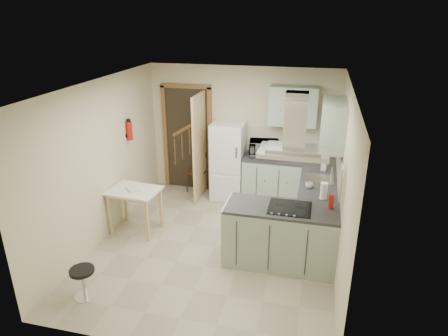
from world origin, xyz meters
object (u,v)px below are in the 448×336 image
(fridge, at_px, (228,161))
(peninsula, at_px, (281,236))
(microwave, at_px, (264,148))
(extractor_hood, at_px, (294,152))
(drop_leaf_table, at_px, (136,210))
(stool, at_px, (84,283))
(bentwood_chair, at_px, (197,171))

(fridge, xyz_separation_m, peninsula, (1.22, -1.98, -0.30))
(peninsula, relative_size, microwave, 2.92)
(extractor_hood, bearing_deg, microwave, 108.08)
(drop_leaf_table, height_order, stool, drop_leaf_table)
(fridge, bearing_deg, peninsula, -58.26)
(peninsula, bearing_deg, extractor_hood, 0.00)
(peninsula, bearing_deg, bentwood_chair, 132.04)
(extractor_hood, relative_size, microwave, 1.69)
(drop_leaf_table, height_order, microwave, microwave)
(extractor_hood, xyz_separation_m, microwave, (-0.66, 2.02, -0.67))
(bentwood_chair, bearing_deg, drop_leaf_table, -92.20)
(fridge, xyz_separation_m, microwave, (0.67, 0.04, 0.30))
(fridge, xyz_separation_m, drop_leaf_table, (-1.18, -1.62, -0.38))
(extractor_hood, distance_m, drop_leaf_table, 2.87)
(peninsula, height_order, bentwood_chair, peninsula)
(extractor_hood, distance_m, bentwood_chair, 3.19)
(extractor_hood, xyz_separation_m, stool, (-2.44, -1.33, -1.51))
(stool, bearing_deg, bentwood_chair, 82.71)
(peninsula, relative_size, drop_leaf_table, 1.95)
(stool, bearing_deg, extractor_hood, 28.57)
(extractor_hood, distance_m, stool, 3.17)
(bentwood_chair, relative_size, stool, 2.02)
(microwave, bearing_deg, bentwood_chair, 167.86)
(extractor_hood, bearing_deg, fridge, 123.79)
(fridge, relative_size, microwave, 2.82)
(bentwood_chair, xyz_separation_m, stool, (-0.44, -3.44, -0.21))
(stool, distance_m, microwave, 3.89)
(drop_leaf_table, xyz_separation_m, microwave, (1.85, 1.66, 0.68))
(drop_leaf_table, bearing_deg, fridge, 58.64)
(extractor_hood, bearing_deg, stool, -151.43)
(bentwood_chair, bearing_deg, extractor_hood, -32.65)
(fridge, bearing_deg, bentwood_chair, 169.05)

